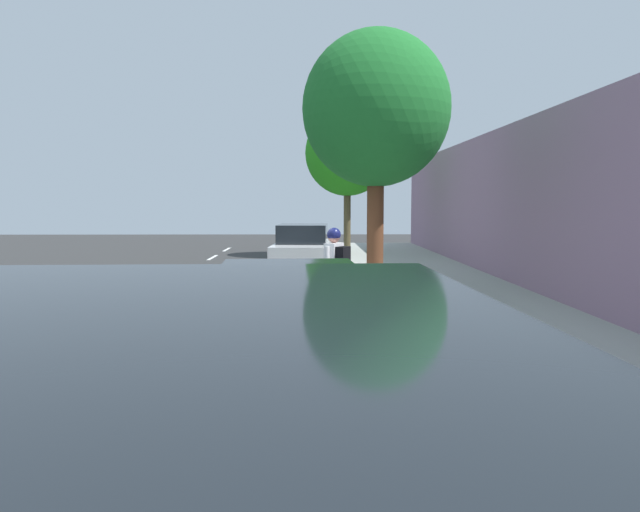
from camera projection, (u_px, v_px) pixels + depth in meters
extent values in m
plane|color=#313131|center=(267.00, 310.00, 12.58)|extent=(59.34, 59.34, 0.00)
cube|color=#9DA198|center=(453.00, 305.00, 12.64)|extent=(4.40, 37.09, 0.15)
cube|color=gray|center=(345.00, 306.00, 12.60)|extent=(0.16, 37.09, 0.15)
cube|color=white|center=(1.00, 377.00, 7.71)|extent=(0.14, 2.20, 0.01)
cube|color=white|center=(110.00, 316.00, 11.89)|extent=(0.14, 2.20, 0.01)
cube|color=white|center=(162.00, 286.00, 16.07)|extent=(0.14, 2.20, 0.01)
cube|color=white|center=(192.00, 269.00, 20.25)|extent=(0.14, 2.20, 0.01)
cube|color=white|center=(213.00, 257.00, 24.44)|extent=(0.14, 2.20, 0.01)
cube|color=white|center=(227.00, 249.00, 28.62)|extent=(0.14, 2.20, 0.01)
cube|color=white|center=(275.00, 309.00, 12.58)|extent=(0.12, 37.09, 0.01)
cube|color=gray|center=(573.00, 207.00, 12.50)|extent=(0.50, 37.09, 4.27)
cube|color=slate|center=(289.00, 350.00, 6.68)|extent=(1.99, 4.49, 0.64)
cube|color=black|center=(289.00, 295.00, 6.63)|extent=(1.66, 2.18, 0.60)
cylinder|color=black|center=(348.00, 344.00, 8.12)|extent=(0.25, 0.67, 0.66)
cylinder|color=black|center=(226.00, 346.00, 8.00)|extent=(0.25, 0.67, 0.66)
cylinder|color=black|center=(383.00, 415.00, 5.41)|extent=(0.25, 0.67, 0.66)
cylinder|color=black|center=(200.00, 419.00, 5.29)|extent=(0.25, 0.67, 0.66)
cube|color=white|center=(303.00, 252.00, 19.66)|extent=(2.02, 4.50, 0.64)
cube|color=black|center=(303.00, 234.00, 19.61)|extent=(1.67, 2.19, 0.60)
cylinder|color=black|center=(329.00, 257.00, 21.01)|extent=(0.26, 0.67, 0.66)
cylinder|color=black|center=(283.00, 257.00, 21.08)|extent=(0.26, 0.67, 0.66)
cylinder|color=black|center=(326.00, 265.00, 18.30)|extent=(0.26, 0.67, 0.66)
cylinder|color=black|center=(273.00, 265.00, 18.37)|extent=(0.26, 0.67, 0.66)
torus|color=black|center=(300.00, 294.00, 12.32)|extent=(0.68, 0.36, 0.73)
torus|color=black|center=(347.00, 297.00, 11.88)|extent=(0.68, 0.36, 0.73)
cylinder|color=#197233|center=(317.00, 291.00, 12.15)|extent=(0.60, 0.32, 0.54)
cylinder|color=#197233|center=(334.00, 292.00, 12.00)|extent=(0.14, 0.09, 0.50)
cylinder|color=#197233|center=(319.00, 279.00, 12.11)|extent=(0.67, 0.35, 0.05)
cylinder|color=#197233|center=(339.00, 301.00, 11.96)|extent=(0.33, 0.19, 0.20)
cylinder|color=#197233|center=(341.00, 289.00, 11.92)|extent=(0.25, 0.15, 0.35)
cylinder|color=#197233|center=(302.00, 286.00, 12.29)|extent=(0.12, 0.08, 0.36)
cube|color=black|center=(336.00, 278.00, 11.95)|extent=(0.26, 0.20, 0.05)
cylinder|color=black|center=(303.00, 274.00, 12.25)|extent=(0.23, 0.43, 0.03)
cylinder|color=#C6B284|center=(336.00, 295.00, 11.74)|extent=(0.15, 0.15, 0.85)
cylinder|color=#C6B284|center=(331.00, 297.00, 11.57)|extent=(0.15, 0.15, 0.85)
cube|color=white|center=(334.00, 259.00, 11.59)|extent=(0.40, 0.44, 0.60)
cylinder|color=white|center=(341.00, 259.00, 11.81)|extent=(0.10, 0.10, 0.57)
cylinder|color=white|center=(327.00, 261.00, 11.37)|extent=(0.10, 0.10, 0.57)
sphere|color=tan|center=(334.00, 237.00, 11.55)|extent=(0.24, 0.24, 0.24)
sphere|color=navy|center=(334.00, 235.00, 11.55)|extent=(0.27, 0.27, 0.27)
cube|color=black|center=(343.00, 258.00, 11.48)|extent=(0.31, 0.35, 0.44)
cylinder|color=brown|center=(375.00, 221.00, 14.06)|extent=(0.39, 0.39, 3.29)
ellipsoid|color=#1F702B|center=(376.00, 109.00, 13.83)|extent=(3.40, 3.40, 3.57)
cylinder|color=brown|center=(347.00, 215.00, 24.63)|extent=(0.29, 0.29, 3.13)
ellipsoid|color=#28941C|center=(347.00, 153.00, 24.41)|extent=(3.42, 3.42, 3.47)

